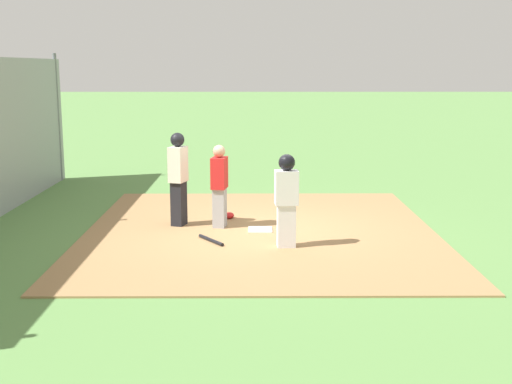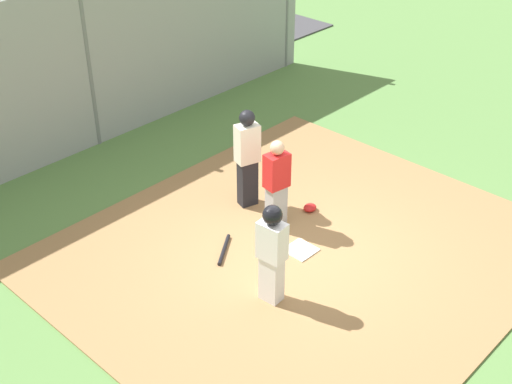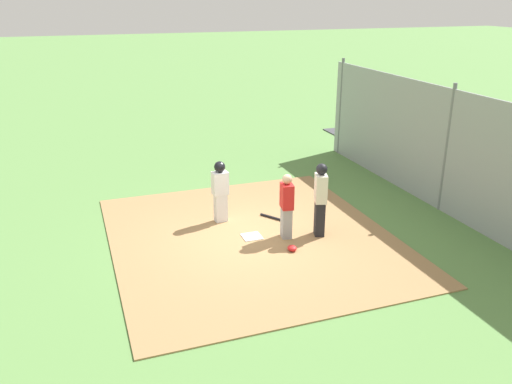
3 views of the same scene
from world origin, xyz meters
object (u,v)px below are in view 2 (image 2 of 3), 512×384
(umpire, at_px, (247,156))
(runner, at_px, (272,249))
(catcher_mask, at_px, (310,208))
(parked_car_white, at_px, (132,39))
(baseball_bat, at_px, (224,250))
(home_plate, at_px, (301,250))
(catcher, at_px, (277,183))
(parked_car_dark, at_px, (176,11))

(umpire, height_order, runner, umpire)
(runner, distance_m, catcher_mask, 2.50)
(parked_car_white, bearing_deg, baseball_bat, -123.30)
(home_plate, xyz_separation_m, catcher, (-0.27, -0.76, 0.79))
(home_plate, height_order, runner, runner)
(catcher_mask, xyz_separation_m, parked_car_white, (-2.30, -7.70, 0.52))
(runner, bearing_deg, parked_car_dark, 50.84)
(runner, distance_m, baseball_bat, 1.57)
(catcher, relative_size, parked_car_dark, 0.37)
(parked_car_dark, xyz_separation_m, parked_car_white, (2.27, 0.94, 0.00))
(umpire, height_order, catcher_mask, umpire)
(catcher, relative_size, umpire, 0.88)
(catcher, relative_size, runner, 0.99)
(runner, relative_size, baseball_bat, 2.07)
(runner, bearing_deg, baseball_bat, 71.57)
(runner, relative_size, parked_car_white, 0.36)
(catcher_mask, bearing_deg, parked_car_white, -106.64)
(baseball_bat, distance_m, parked_car_white, 8.52)
(baseball_bat, bearing_deg, catcher, 140.56)
(parked_car_white, bearing_deg, catcher_mask, -111.08)
(home_plate, bearing_deg, parked_car_dark, -120.91)
(baseball_bat, bearing_deg, catcher_mask, 137.90)
(umpire, height_order, baseball_bat, umpire)
(runner, distance_m, parked_car_dark, 11.77)
(home_plate, xyz_separation_m, parked_car_dark, (-5.54, -9.25, 0.57))
(runner, xyz_separation_m, parked_car_white, (-4.42, -8.73, -0.30))
(catcher, xyz_separation_m, parked_car_white, (-3.00, -7.55, -0.22))
(home_plate, relative_size, runner, 0.28)
(catcher, height_order, baseball_bat, catcher)
(runner, height_order, parked_car_dark, runner)
(runner, xyz_separation_m, parked_car_dark, (-6.69, -9.68, -0.30))
(catcher_mask, distance_m, parked_car_dark, 9.79)
(umpire, xyz_separation_m, parked_car_dark, (-5.13, -7.71, -0.35))
(catcher, height_order, umpire, umpire)
(home_plate, xyz_separation_m, runner, (1.15, 0.42, 0.87))
(catcher, bearing_deg, runner, -40.67)
(home_plate, distance_m, parked_car_white, 8.95)
(home_plate, bearing_deg, baseball_bat, -45.86)
(catcher_mask, bearing_deg, catcher, -11.90)
(home_plate, xyz_separation_m, catcher_mask, (-0.97, -0.61, 0.05))
(baseball_bat, height_order, parked_car_white, parked_car_white)
(parked_car_white, bearing_deg, home_plate, -115.92)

